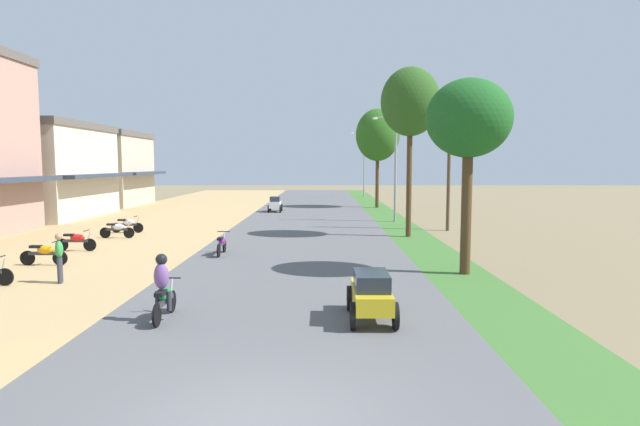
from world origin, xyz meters
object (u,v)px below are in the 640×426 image
utility_pole_near (449,156)px  parked_motorbike_second (44,253)px  median_tree_third (378,135)px  median_tree_second (410,103)px  car_sedan_yellow (371,293)px  pedestrian_on_shoulder (59,255)px  motorbike_foreground_rider (163,289)px  streetlamp_mid (364,159)px  median_tree_nearest (469,120)px  motorbike_ahead_second (222,243)px  streetlamp_near (396,160)px  parked_motorbike_fifth (128,224)px  car_hatchback_white (275,204)px  parked_motorbike_third (76,240)px  parked_motorbike_fourth (117,229)px

utility_pole_near → parked_motorbike_second: bearing=-148.4°
median_tree_third → utility_pole_near: 16.14m
median_tree_second → car_sedan_yellow: size_ratio=3.91×
pedestrian_on_shoulder → motorbike_foreground_rider: size_ratio=0.90×
utility_pole_near → streetlamp_mid: bearing=94.7°
median_tree_nearest → motorbike_foreground_rider: 11.42m
streetlamp_mid → motorbike_ahead_second: size_ratio=4.25×
parked_motorbike_second → median_tree_second: size_ratio=0.20×
streetlamp_near → car_sedan_yellow: bearing=-99.3°
parked_motorbike_fifth → motorbike_foreground_rider: bearing=-66.8°
median_tree_third → motorbike_ahead_second: median_tree_third is taller
streetlamp_mid → motorbike_ahead_second: bearing=-103.0°
parked_motorbike_second → pedestrian_on_shoulder: pedestrian_on_shoulder is taller
median_tree_nearest → utility_pole_near: (2.35, 12.42, -0.99)m
median_tree_third → streetlamp_mid: size_ratio=1.14×
streetlamp_near → car_hatchback_white: size_ratio=3.52×
pedestrian_on_shoulder → utility_pole_near: bearing=41.4°
parked_motorbike_fifth → car_hatchback_white: size_ratio=0.90×
car_sedan_yellow → car_hatchback_white: (-5.03, 29.25, 0.01)m
median_tree_second → streetlamp_mid: 33.83m
parked_motorbike_third → car_hatchback_white: car_hatchback_white is taller
median_tree_second → streetlamp_mid: (0.29, 33.73, -2.59)m
streetlamp_mid → motorbike_ahead_second: streetlamp_mid is taller
parked_motorbike_second → parked_motorbike_third: 3.29m
parked_motorbike_third → median_tree_third: (15.72, 23.54, 5.89)m
parked_motorbike_second → median_tree_second: median_tree_second is taller
parked_motorbike_third → streetlamp_mid: streetlamp_mid is taller
parked_motorbike_third → car_hatchback_white: (7.06, 19.05, 0.19)m
parked_motorbike_fifth → utility_pole_near: size_ratio=0.21×
parked_motorbike_fourth → parked_motorbike_fifth: bearing=97.3°
car_sedan_yellow → motorbike_ahead_second: size_ratio=1.26×
parked_motorbike_third → motorbike_foreground_rider: motorbike_foreground_rider is taller
median_tree_nearest → streetlamp_mid: (-0.16, 43.17, -0.90)m
pedestrian_on_shoulder → car_hatchback_white: 25.68m
pedestrian_on_shoulder → streetlamp_near: (13.32, 18.23, 3.20)m
parked_motorbike_fourth → utility_pole_near: size_ratio=0.21×
streetlamp_mid → parked_motorbike_second: bearing=-110.2°
motorbike_foreground_rider → motorbike_ahead_second: motorbike_foreground_rider is taller
parked_motorbike_second → motorbike_ahead_second: 6.70m
median_tree_second → streetlamp_mid: median_tree_second is taller
median_tree_nearest → motorbike_foreground_rider: (-8.88, -5.57, -4.53)m
median_tree_third → car_hatchback_white: (-8.66, -4.49, -5.70)m
parked_motorbike_fourth → motorbike_ahead_second: bearing=-38.1°
parked_motorbike_fourth → streetlamp_mid: 37.95m
car_hatchback_white → motorbike_foreground_rider: bearing=-90.1°
parked_motorbike_second → median_tree_third: 31.47m
parked_motorbike_fourth → car_hatchback_white: size_ratio=0.90×
parked_motorbike_fourth → parked_motorbike_fifth: same height
median_tree_second → motorbike_foreground_rider: bearing=-119.3°
streetlamp_near → car_sedan_yellow: streetlamp_near is taller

